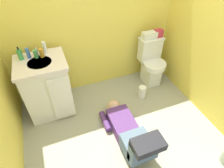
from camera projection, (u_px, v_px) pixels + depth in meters
ground_plane at (122, 134)px, 2.42m from camera, size 2.89×3.16×0.04m
wall_back at (91, 10)px, 2.40m from camera, size 2.55×0.08×2.40m
toilet at (151, 62)px, 2.97m from camera, size 0.36×0.46×0.75m
vanity_cabinet at (47, 87)px, 2.46m from camera, size 0.60×0.53×0.82m
faucet at (37, 52)px, 2.26m from camera, size 0.02×0.02×0.10m
person_plumber at (129, 132)px, 2.21m from camera, size 0.39×1.06×0.52m
tissue_box at (149, 35)px, 2.74m from camera, size 0.22×0.11×0.10m
toiletry_bag at (158, 33)px, 2.77m from camera, size 0.12×0.09×0.11m
soap_dispenser at (20, 54)px, 2.18m from camera, size 0.06×0.06×0.17m
bottle_blue at (28, 53)px, 2.21m from camera, size 0.04×0.04×0.13m
bottle_green at (36, 54)px, 2.22m from camera, size 0.05×0.05×0.10m
bottle_amber at (42, 53)px, 2.23m from camera, size 0.05×0.05×0.11m
bottle_white at (44, 48)px, 2.28m from camera, size 0.05×0.05×0.16m
paper_towel_roll at (142, 92)px, 2.84m from camera, size 0.11×0.11×0.20m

